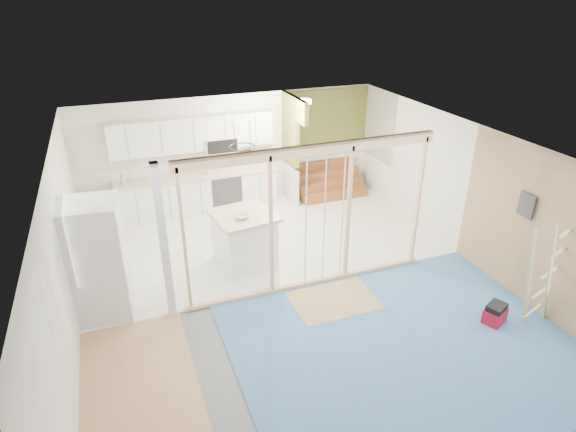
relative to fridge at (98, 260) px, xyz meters
name	(u,v)px	position (x,y,z in m)	size (l,w,h in m)	color
room	(294,222)	(3.08, -0.45, 0.32)	(7.01, 8.01, 2.61)	slate
floor_overlays	(296,285)	(3.15, -0.39, -0.97)	(7.00, 8.00, 0.03)	silver
stud_frame	(278,208)	(2.81, -0.45, 0.63)	(4.66, 0.14, 2.60)	#E3B78B
base_cabinets	(170,203)	(1.47, 2.91, -0.51)	(4.45, 2.24, 0.93)	white
upper_cabinets	(196,135)	(2.24, 3.37, 0.84)	(3.60, 0.41, 0.85)	white
green_partition	(317,159)	(5.12, 3.21, -0.04)	(2.25, 1.51, 2.60)	olive
pot_rack	(243,150)	(2.77, 1.44, 1.02)	(0.52, 0.52, 0.72)	black
sheathing_panel	(555,241)	(6.56, -2.45, 0.32)	(0.02, 4.00, 2.60)	tan
electrical_panel	(527,205)	(6.51, -1.85, 0.67)	(0.04, 0.30, 0.40)	#39383D
ceiling_light	(304,102)	(4.48, 2.55, 1.56)	(0.32, 0.32, 0.08)	#FFEABF
fridge	(98,260)	(0.00, 0.00, 0.00)	(0.93, 0.90, 1.96)	silver
island	(244,240)	(2.52, 0.65, -0.46)	(1.21, 1.21, 1.05)	white
bowl	(242,217)	(2.46, 0.50, 0.10)	(0.25, 0.25, 0.06)	silver
soap_bottle_a	(122,178)	(0.58, 3.23, 0.10)	(0.11, 0.11, 0.29)	#A9ADBC
soap_bottle_b	(210,170)	(2.46, 3.15, 0.05)	(0.09, 0.09, 0.19)	white
toolbox	(495,314)	(5.69, -2.45, -0.82)	(0.44, 0.39, 0.34)	maroon
ladder	(542,275)	(6.19, -2.68, -0.08)	(0.95, 0.13, 1.76)	tan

